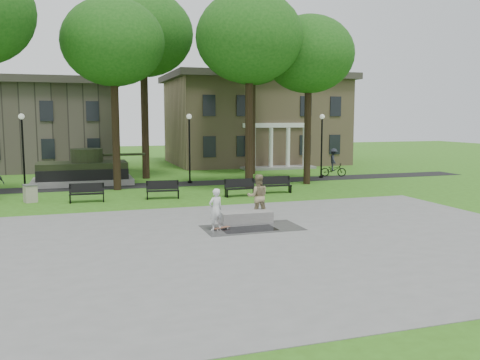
{
  "coord_description": "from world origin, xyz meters",
  "views": [
    {
      "loc": [
        -6.84,
        -21.71,
        4.49
      ],
      "look_at": [
        0.84,
        2.12,
        1.4
      ],
      "focal_mm": 38.0,
      "sensor_mm": 36.0,
      "label": 1
    }
  ],
  "objects_px": {
    "skateboarder": "(216,209)",
    "concrete_block": "(246,217)",
    "trash_bin": "(30,193)",
    "friend_watching": "(258,196)",
    "cyclist": "(333,165)",
    "park_bench_0": "(87,192)"
  },
  "relations": [
    {
      "from": "skateboarder",
      "to": "concrete_block",
      "type": "bearing_deg",
      "value": -162.83
    },
    {
      "from": "trash_bin",
      "to": "skateboarder",
      "type": "bearing_deg",
      "value": -51.73
    },
    {
      "from": "concrete_block",
      "to": "friend_watching",
      "type": "distance_m",
      "value": 1.2
    },
    {
      "from": "friend_watching",
      "to": "cyclist",
      "type": "relative_size",
      "value": 0.92
    },
    {
      "from": "friend_watching",
      "to": "cyclist",
      "type": "bearing_deg",
      "value": -116.4
    },
    {
      "from": "skateboarder",
      "to": "cyclist",
      "type": "relative_size",
      "value": 0.78
    },
    {
      "from": "park_bench_0",
      "to": "trash_bin",
      "type": "distance_m",
      "value": 2.99
    },
    {
      "from": "cyclist",
      "to": "park_bench_0",
      "type": "height_order",
      "value": "cyclist"
    },
    {
      "from": "friend_watching",
      "to": "cyclist",
      "type": "height_order",
      "value": "cyclist"
    },
    {
      "from": "park_bench_0",
      "to": "concrete_block",
      "type": "bearing_deg",
      "value": -47.32
    },
    {
      "from": "skateboarder",
      "to": "park_bench_0",
      "type": "bearing_deg",
      "value": -80.37
    },
    {
      "from": "concrete_block",
      "to": "skateboarder",
      "type": "bearing_deg",
      "value": -144.08
    },
    {
      "from": "friend_watching",
      "to": "trash_bin",
      "type": "relative_size",
      "value": 2.05
    },
    {
      "from": "skateboarder",
      "to": "park_bench_0",
      "type": "relative_size",
      "value": 0.92
    },
    {
      "from": "concrete_block",
      "to": "park_bench_0",
      "type": "distance_m",
      "value": 9.94
    },
    {
      "from": "friend_watching",
      "to": "trash_bin",
      "type": "distance_m",
      "value": 12.78
    },
    {
      "from": "concrete_block",
      "to": "cyclist",
      "type": "distance_m",
      "value": 18.44
    },
    {
      "from": "concrete_block",
      "to": "skateboarder",
      "type": "xyz_separation_m",
      "value": [
        -1.66,
        -1.2,
        0.62
      ]
    },
    {
      "from": "skateboarder",
      "to": "friend_watching",
      "type": "distance_m",
      "value": 2.98
    },
    {
      "from": "park_bench_0",
      "to": "trash_bin",
      "type": "xyz_separation_m",
      "value": [
        -2.86,
        0.86,
        -0.04
      ]
    },
    {
      "from": "friend_watching",
      "to": "skateboarder",
      "type": "bearing_deg",
      "value": 48.66
    },
    {
      "from": "skateboarder",
      "to": "friend_watching",
      "type": "bearing_deg",
      "value": -162.8
    }
  ]
}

